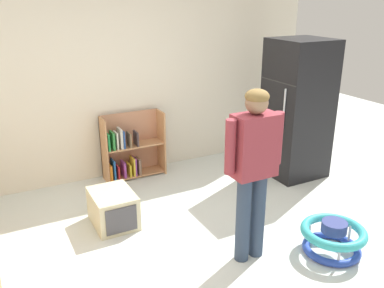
{
  "coord_description": "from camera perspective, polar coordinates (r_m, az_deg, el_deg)",
  "views": [
    {
      "loc": [
        -1.8,
        -2.72,
        2.3
      ],
      "look_at": [
        -0.14,
        0.46,
        0.99
      ],
      "focal_mm": 38.71,
      "sensor_mm": 36.0,
      "label": 1
    }
  ],
  "objects": [
    {
      "name": "back_wall",
      "position": [
        5.44,
        -7.92,
        9.86
      ],
      "size": [
        5.2,
        0.06,
        2.7
      ],
      "primitive_type": "cube",
      "color": "silver",
      "rests_on": "ground"
    },
    {
      "name": "standing_person",
      "position": [
        3.56,
        8.47,
        -2.51
      ],
      "size": [
        0.57,
        0.22,
        1.58
      ],
      "color": "#2E3E56",
      "rests_on": "ground"
    },
    {
      "name": "ground_plane",
      "position": [
        3.99,
        5.07,
        -15.18
      ],
      "size": [
        12.0,
        12.0,
        0.0
      ],
      "primitive_type": "plane",
      "color": "silver",
      "rests_on": "ground"
    },
    {
      "name": "baby_walker",
      "position": [
        4.16,
        18.83,
        -12.07
      ],
      "size": [
        0.6,
        0.6,
        0.32
      ],
      "color": "#2845B2",
      "rests_on": "ground"
    },
    {
      "name": "bookshelf",
      "position": [
        5.47,
        -8.64,
        -0.85
      ],
      "size": [
        0.8,
        0.28,
        0.85
      ],
      "color": "tan",
      "rests_on": "ground"
    },
    {
      "name": "refrigerator",
      "position": [
        5.52,
        14.31,
        4.67
      ],
      "size": [
        0.73,
        0.68,
        1.78
      ],
      "color": "black",
      "rests_on": "ground"
    },
    {
      "name": "pet_carrier",
      "position": [
        4.45,
        -10.81,
        -8.7
      ],
      "size": [
        0.42,
        0.55,
        0.36
      ],
      "color": "beige",
      "rests_on": "ground"
    }
  ]
}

